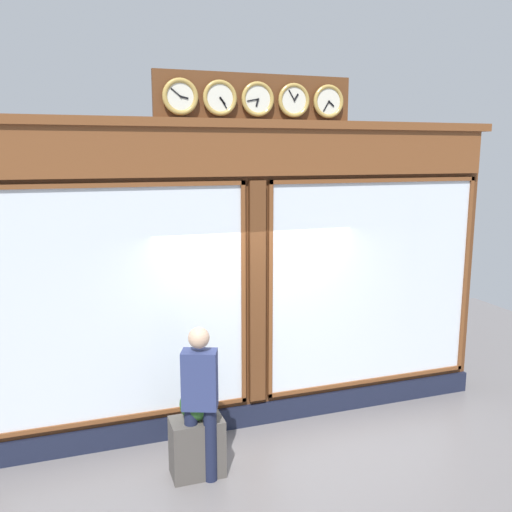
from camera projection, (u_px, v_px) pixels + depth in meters
name	position (u px, v px, depth m)	size (l,w,h in m)	color
shop_facade	(253.00, 275.00, 6.86)	(6.57, 0.42, 4.32)	#5B3319
pedestrian	(200.00, 398.00, 5.72)	(0.42, 0.34, 1.69)	#191E38
planter_box	(197.00, 447.00, 5.93)	(0.56, 0.36, 0.64)	#4C4742
planter_shrub	(196.00, 404.00, 5.84)	(0.35, 0.35, 0.35)	#285623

